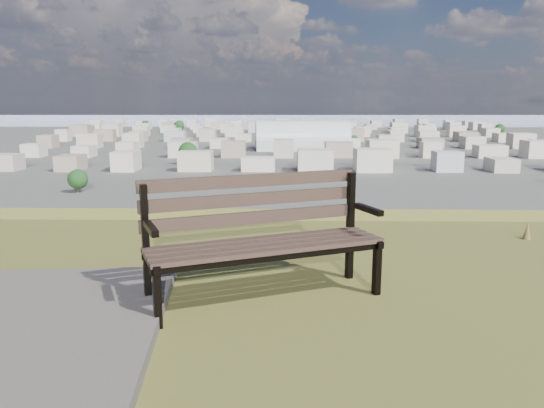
{
  "coord_description": "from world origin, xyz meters",
  "views": [
    {
      "loc": [
        -0.07,
        -2.05,
        26.38
      ],
      "look_at": [
        -0.19,
        3.47,
        25.3
      ],
      "focal_mm": 35.0,
      "sensor_mm": 36.0,
      "label": 1
    }
  ],
  "objects": [
    {
      "name": "park_bench",
      "position": [
        -0.22,
        1.56,
        25.48
      ],
      "size": [
        1.71,
        1.12,
        0.86
      ],
      "rotation": [
        0.0,
        0.0,
        0.4
      ],
      "color": "#3B2A22",
      "rests_on": "hilltop_mesa"
    },
    {
      "name": "arena",
      "position": [
        10.32,
        289.3,
        5.02
      ],
      "size": [
        52.11,
        25.66,
        21.29
      ],
      "rotation": [
        0.0,
        0.0,
        0.09
      ],
      "color": "beige",
      "rests_on": "ground"
    },
    {
      "name": "city_blocks",
      "position": [
        0.0,
        394.44,
        3.5
      ],
      "size": [
        395.0,
        361.0,
        7.0
      ],
      "color": "beige",
      "rests_on": "ground"
    },
    {
      "name": "city_trees",
      "position": [
        -26.39,
        319.0,
        4.83
      ],
      "size": [
        406.52,
        387.2,
        9.98
      ],
      "color": "#35231A",
      "rests_on": "ground"
    },
    {
      "name": "bay_water",
      "position": [
        0.0,
        900.0,
        0.0
      ],
      "size": [
        2400.0,
        700.0,
        0.12
      ],
      "primitive_type": "cube",
      "color": "#97A5C0",
      "rests_on": "ground"
    },
    {
      "name": "far_hills",
      "position": [
        -60.92,
        1402.93,
        25.47
      ],
      "size": [
        2050.0,
        340.0,
        60.0
      ],
      "color": "#939DB7",
      "rests_on": "ground"
    }
  ]
}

